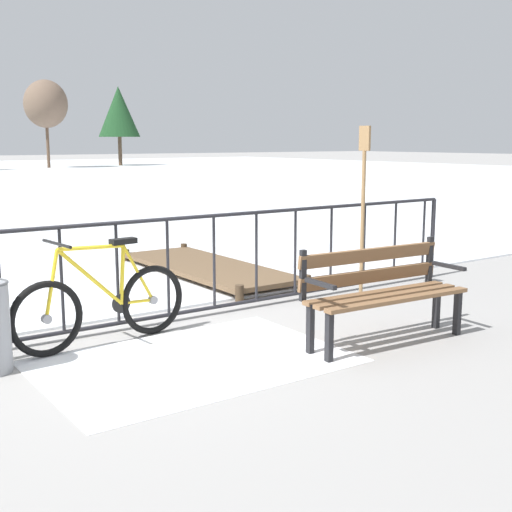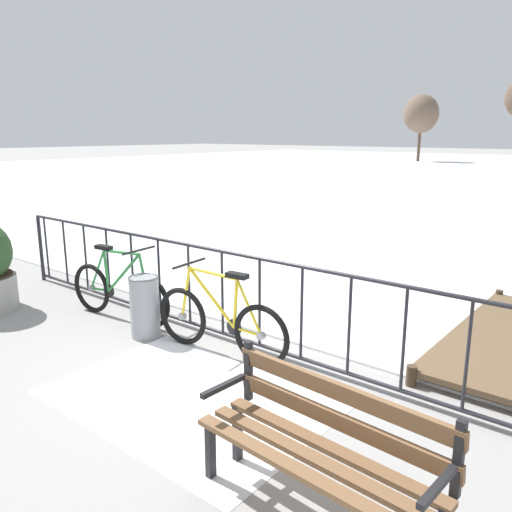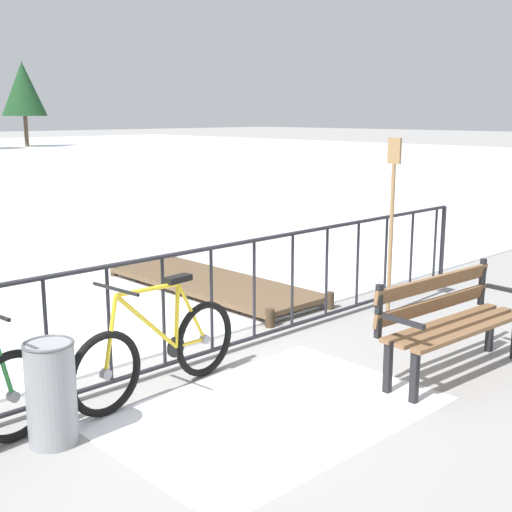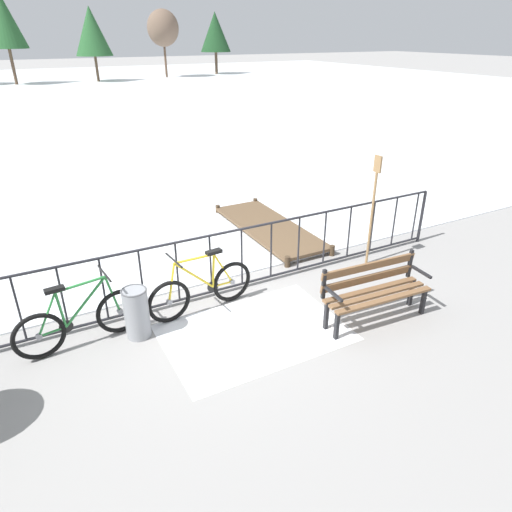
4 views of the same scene
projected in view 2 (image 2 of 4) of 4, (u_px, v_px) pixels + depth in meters
name	position (u px, v px, depth m)	size (l,w,h in m)	color
ground_plane	(259.00, 352.00, 5.62)	(160.00, 160.00, 0.00)	gray
snow_patch	(188.00, 398.00, 4.63)	(2.50, 1.71, 0.01)	white
railing_fence	(260.00, 303.00, 5.49)	(9.06, 0.06, 1.07)	#232328
bicycle_near_railing	(220.00, 322.00, 5.47)	(1.71, 0.52, 0.97)	black
bicycle_second	(119.00, 292.00, 6.51)	(1.71, 0.52, 0.97)	black
park_bench	(322.00, 440.00, 3.12)	(1.63, 0.58, 0.89)	brown
trash_bin	(145.00, 306.00, 5.96)	(0.35, 0.35, 0.73)	gray
wooden_dock	(509.00, 338.00, 5.69)	(1.10, 3.16, 0.20)	brown
tree_far_west	(421.00, 114.00, 41.99)	(2.80, 2.80, 5.40)	brown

